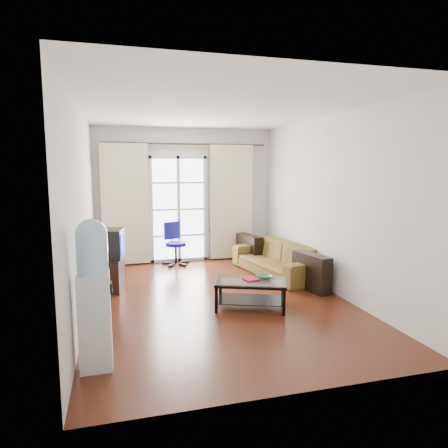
% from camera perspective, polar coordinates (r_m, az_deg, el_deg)
% --- Properties ---
extents(floor, '(5.20, 5.20, 0.00)m').
position_cam_1_polar(floor, '(5.95, -1.10, -10.61)').
color(floor, '#552514').
rests_on(floor, ground).
extents(ceiling, '(5.20, 5.20, 0.00)m').
position_cam_1_polar(ceiling, '(5.70, -1.17, 16.07)').
color(ceiling, white).
rests_on(ceiling, wall_back).
extents(wall_back, '(3.60, 0.02, 2.70)m').
position_cam_1_polar(wall_back, '(8.21, -5.55, 4.08)').
color(wall_back, silver).
rests_on(wall_back, floor).
extents(wall_front, '(3.60, 0.02, 2.70)m').
position_cam_1_polar(wall_front, '(3.23, 10.12, -1.81)').
color(wall_front, silver).
rests_on(wall_front, floor).
extents(wall_left, '(0.02, 5.20, 2.70)m').
position_cam_1_polar(wall_left, '(5.52, -19.59, 1.84)').
color(wall_left, silver).
rests_on(wall_left, floor).
extents(wall_right, '(0.02, 5.20, 2.70)m').
position_cam_1_polar(wall_right, '(6.35, 14.85, 2.76)').
color(wall_right, silver).
rests_on(wall_right, floor).
extents(french_door, '(1.16, 0.06, 2.15)m').
position_cam_1_polar(french_door, '(8.15, -6.50, 2.10)').
color(french_door, white).
rests_on(french_door, wall_back).
extents(curtain_rod, '(3.30, 0.04, 0.04)m').
position_cam_1_polar(curtain_rod, '(8.11, -5.53, 11.32)').
color(curtain_rod, '#4C3F2D').
rests_on(curtain_rod, wall_back).
extents(curtain_left, '(0.90, 0.07, 2.35)m').
position_cam_1_polar(curtain_left, '(7.99, -13.91, 2.70)').
color(curtain_left, '#FAF9C9').
rests_on(curtain_left, curtain_rod).
extents(curtain_right, '(0.90, 0.07, 2.35)m').
position_cam_1_polar(curtain_right, '(8.32, 1.08, 3.13)').
color(curtain_right, '#FAF9C9').
rests_on(curtain_right, curtain_rod).
extents(radiator, '(0.64, 0.12, 0.64)m').
position_cam_1_polar(radiator, '(8.41, 0.04, -2.80)').
color(radiator, '#939396').
rests_on(radiator, floor).
extents(sofa, '(2.26, 1.48, 0.58)m').
position_cam_1_polar(sofa, '(7.24, 7.49, -4.94)').
color(sofa, brown).
rests_on(sofa, floor).
extents(coffee_table, '(1.07, 0.85, 0.38)m').
position_cam_1_polar(coffee_table, '(5.52, 3.84, -9.45)').
color(coffee_table, silver).
rests_on(coffee_table, floor).
extents(bowl, '(0.25, 0.25, 0.05)m').
position_cam_1_polar(bowl, '(5.58, 5.81, -7.54)').
color(bowl, green).
rests_on(bowl, coffee_table).
extents(book, '(0.24, 0.28, 0.02)m').
position_cam_1_polar(book, '(5.49, 2.96, -7.92)').
color(book, maroon).
rests_on(book, coffee_table).
extents(remote, '(0.16, 0.06, 0.02)m').
position_cam_1_polar(remote, '(5.46, 4.26, -8.03)').
color(remote, black).
rests_on(remote, coffee_table).
extents(tv_stand, '(0.56, 0.75, 0.50)m').
position_cam_1_polar(tv_stand, '(6.60, -16.32, -6.81)').
color(tv_stand, black).
rests_on(tv_stand, floor).
extents(crt_tv, '(0.56, 0.56, 0.45)m').
position_cam_1_polar(crt_tv, '(6.51, -16.47, -2.70)').
color(crt_tv, black).
rests_on(crt_tv, tv_stand).
extents(task_chair, '(0.71, 0.71, 0.84)m').
position_cam_1_polar(task_chair, '(8.00, -6.97, -4.01)').
color(task_chair, black).
rests_on(task_chair, floor).
extents(water_cooler, '(0.31, 0.29, 1.44)m').
position_cam_1_polar(water_cooler, '(3.96, -18.10, -9.16)').
color(water_cooler, silver).
rests_on(water_cooler, floor).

